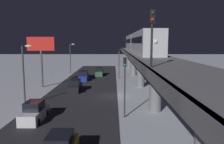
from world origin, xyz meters
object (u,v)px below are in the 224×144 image
Objects in this scene: rail_signal at (152,28)px; sedan_white at (34,113)px; sedan_green at (99,72)px; traffic_light_mid at (119,60)px; sedan_black at (75,86)px; subway_train at (138,42)px; sedan_blue at (84,76)px; traffic_light_near at (125,79)px; commercial_billboard at (41,49)px.

sedan_white is (10.82, -6.23, -8.11)m from rail_signal.
traffic_light_mid is at bearing -44.24° from sedan_green.
sedan_black is 0.69× the size of traffic_light_mid.
subway_train reaches higher than traffic_light_mid.
sedan_blue is at bearing -10.82° from subway_train.
sedan_green is 0.67× the size of traffic_light_near.
sedan_white is 28.55m from traffic_light_mid.
rail_signal reaches higher than subway_train.
traffic_light_mid is (1.52, -33.01, -4.70)m from rail_signal.
rail_signal is 33.38m from traffic_light_mid.
subway_train reaches higher than sedan_green.
commercial_billboard reaches higher than sedan_black.
traffic_light_near is (-7.50, 23.55, 3.40)m from sedan_blue.
commercial_billboard is at bearing -56.44° from rail_signal.
sedan_white is at bearing 82.51° from sedan_black.
sedan_green is at bearing -80.61° from rail_signal.
sedan_black is at bearing 152.47° from commercial_billboard.
subway_train reaches higher than traffic_light_near.
sedan_black is at bearing -97.49° from sedan_white.
commercial_billboard is (6.43, -3.35, 6.03)m from sedan_black.
sedan_black is (9.02, -19.93, -8.10)m from rail_signal.
sedan_blue is at bearing -112.02° from sedan_green.
sedan_green is 0.67× the size of traffic_light_mid.
sedan_black is 9.43m from commercial_billboard.
rail_signal is 0.45× the size of commercial_billboard.
traffic_light_mid is (-7.50, -2.35, 3.40)m from sedan_blue.
traffic_light_mid is at bearing -109.15° from sedan_white.
sedan_blue is at bearing 17.39° from traffic_light_mid.
rail_signal is at bearing 106.39° from sedan_blue.
sedan_white is at bearing 105.19° from commercial_billboard.
traffic_light_near is at bearing 90.00° from traffic_light_mid.
sedan_blue is (-0.00, -10.73, 0.00)m from sedan_black.
traffic_light_near is (1.52, -7.11, -4.70)m from rail_signal.
rail_signal reaches higher than commercial_billboard.
rail_signal is 0.90× the size of sedan_black.
subway_train reaches higher than sedan_white.
sedan_white is at bearing 59.78° from subway_train.
sedan_green is at bearing -122.82° from commercial_billboard.
subway_train is at bearing 169.18° from sedan_blue.
traffic_light_mid reaches higher than sedan_black.
sedan_white and sedan_blue have the same top height.
rail_signal is at bearing 85.66° from subway_train.
sedan_black and sedan_green have the same top height.
rail_signal is 8.66m from traffic_light_near.
traffic_light_near is at bearing -77.95° from rail_signal.
rail_signal is 32.97m from sedan_blue.
rail_signal is at bearing 114.35° from sedan_black.
rail_signal is 0.62× the size of traffic_light_mid.
traffic_light_mid is (-7.50, -13.08, 3.40)m from sedan_black.
sedan_white is 1.03× the size of sedan_black.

